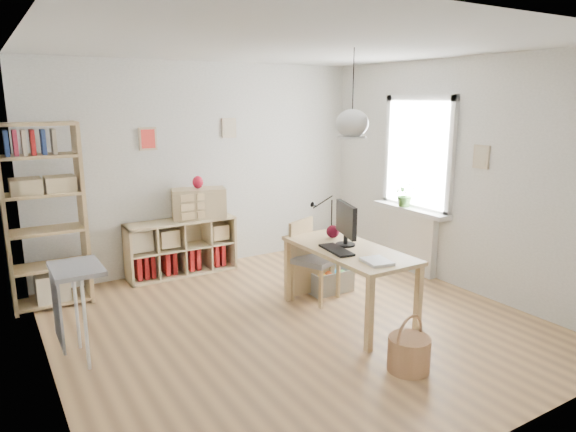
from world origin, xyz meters
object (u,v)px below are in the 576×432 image
chair (311,255)px  drawer_chest (199,203)px  desk (348,257)px  tall_bookshelf (43,209)px  cube_shelf (179,251)px  monitor (346,222)px  storage_chest (326,275)px

chair → drawer_chest: (-0.71, 1.56, 0.40)m
desk → tall_bookshelf: size_ratio=0.75×
cube_shelf → drawer_chest: size_ratio=2.07×
cube_shelf → monitor: size_ratio=2.81×
tall_bookshelf → drawer_chest: tall_bookshelf is taller
storage_chest → monitor: monitor is taller
drawer_chest → cube_shelf: bearing=-173.0°
desk → drawer_chest: drawer_chest is taller
tall_bookshelf → storage_chest: 3.23m
cube_shelf → chair: chair is taller
desk → chair: chair is taller
drawer_chest → storage_chest: bearing=-39.1°
chair → monitor: 0.73m
cube_shelf → drawer_chest: 0.68m
cube_shelf → desk: bearing=-65.4°
drawer_chest → tall_bookshelf: bearing=-157.3°
desk → monitor: size_ratio=3.01×
cube_shelf → storage_chest: cube_shelf is taller
tall_bookshelf → drawer_chest: 1.87m
monitor → desk: bearing=-89.3°
monitor → drawer_chest: monitor is taller
storage_chest → drawer_chest: size_ratio=0.87×
cube_shelf → tall_bookshelf: 1.77m
tall_bookshelf → desk: bearing=-37.0°
desk → storage_chest: desk is taller
desk → cube_shelf: (-1.02, 2.23, -0.36)m
chair → tall_bookshelf: bearing=129.2°
storage_chest → monitor: (-0.25, -0.68, 0.82)m
tall_bookshelf → monitor: size_ratio=4.02×
chair → storage_chest: 0.47m
cube_shelf → monitor: bearing=-63.8°
chair → storage_chest: bearing=0.1°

